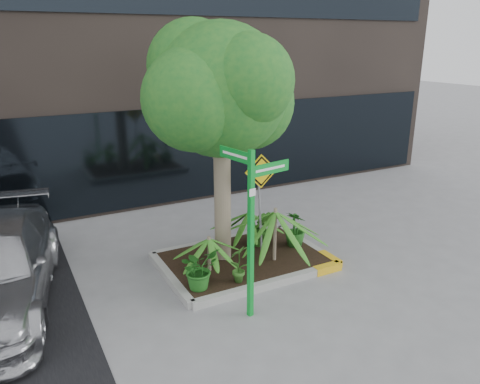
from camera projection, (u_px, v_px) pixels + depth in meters
name	position (u px, v px, depth m)	size (l,w,h in m)	color
ground	(242.00, 272.00, 9.31)	(80.00, 80.00, 0.00)	gray
planter	(246.00, 259.00, 9.61)	(3.35, 2.36, 0.15)	#9E9E99
tree	(221.00, 91.00, 8.60)	(3.21, 2.84, 4.81)	#826F5E
palm_front	(275.00, 212.00, 9.17)	(1.25, 1.25, 1.39)	#826F5E
palm_left	(209.00, 239.00, 8.86)	(0.79, 0.79, 0.88)	#826F5E
palm_back	(249.00, 213.00, 9.94)	(0.90, 0.90, 1.00)	#826F5E
shrub_a	(199.00, 269.00, 8.31)	(0.68, 0.68, 0.76)	#1F611B
shrub_b	(295.00, 229.00, 10.04)	(0.43, 0.43, 0.77)	#205D1C
shrub_c	(239.00, 263.00, 8.53)	(0.40, 0.40, 0.75)	#2D5F1D
shrub_d	(261.00, 228.00, 10.03)	(0.45, 0.45, 0.82)	#29641C
street_sign_post	(251.00, 216.00, 7.38)	(0.93, 0.83, 2.84)	#0E9C2D
cattle_sign	(261.00, 190.00, 9.07)	(0.67, 0.32, 2.19)	slate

